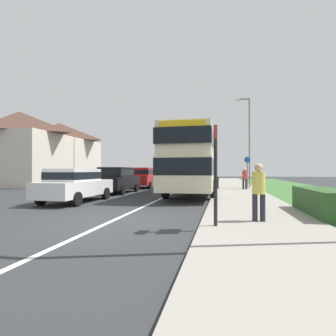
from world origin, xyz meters
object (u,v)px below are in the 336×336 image
object	(u,v)px
bus_stop_sign	(216,168)
pedestrian_walking_away	(245,177)
parked_car_black	(117,179)
cycle_route_sign	(247,171)
double_decker_bus	(195,160)
parked_car_red	(143,177)
street_lamp_mid	(248,137)
parked_car_white	(76,184)
pedestrian_at_stop	(259,189)

from	to	relation	value
bus_stop_sign	pedestrian_walking_away	bearing A→B (deg)	82.53
parked_car_black	cycle_route_sign	xyz separation A→B (m)	(8.64, 4.63, 0.50)
pedestrian_walking_away	cycle_route_sign	distance (m)	1.15
double_decker_bus	parked_car_red	distance (m)	6.91
parked_car_black	pedestrian_walking_away	xyz separation A→B (m)	(8.37, 3.60, 0.05)
parked_car_black	pedestrian_walking_away	world-z (taller)	parked_car_black
double_decker_bus	street_lamp_mid	xyz separation A→B (m)	(3.70, 5.18, 2.05)
cycle_route_sign	street_lamp_mid	bearing A→B (deg)	81.51
parked_car_white	cycle_route_sign	xyz separation A→B (m)	(8.57, 9.70, 0.56)
street_lamp_mid	double_decker_bus	bearing A→B (deg)	-125.59
double_decker_bus	bus_stop_sign	size ratio (longest dim) A/B	4.39
bus_stop_sign	parked_car_red	bearing A→B (deg)	113.45
parked_car_black	pedestrian_at_stop	xyz separation A→B (m)	(7.76, -8.81, 0.05)
double_decker_bus	parked_car_red	size ratio (longest dim) A/B	2.83
double_decker_bus	pedestrian_walking_away	size ratio (longest dim) A/B	6.83
double_decker_bus	cycle_route_sign	size ratio (longest dim) A/B	4.53
pedestrian_walking_away	bus_stop_sign	world-z (taller)	bus_stop_sign
parked_car_white	pedestrian_walking_away	distance (m)	12.01
parked_car_black	pedestrian_walking_away	distance (m)	9.12
cycle_route_sign	parked_car_red	bearing A→B (deg)	175.86
bus_stop_sign	double_decker_bus	bearing A→B (deg)	98.57
street_lamp_mid	parked_car_white	bearing A→B (deg)	-128.96
parked_car_white	cycle_route_sign	size ratio (longest dim) A/B	1.76
parked_car_white	parked_car_red	xyz separation A→B (m)	(0.11, 10.32, 0.07)
double_decker_bus	parked_car_white	distance (m)	7.65
double_decker_bus	parked_car_black	world-z (taller)	double_decker_bus
parked_car_black	street_lamp_mid	distance (m)	11.00
pedestrian_at_stop	cycle_route_sign	distance (m)	13.47
parked_car_black	double_decker_bus	bearing A→B (deg)	6.07
street_lamp_mid	parked_car_red	bearing A→B (deg)	-176.81
parked_car_white	pedestrian_at_stop	world-z (taller)	pedestrian_at_stop
pedestrian_at_stop	pedestrian_walking_away	bearing A→B (deg)	87.16
double_decker_bus	parked_car_white	xyz separation A→B (m)	(-5.03, -5.62, -1.28)
cycle_route_sign	street_lamp_mid	world-z (taller)	street_lamp_mid
double_decker_bus	pedestrian_walking_away	distance (m)	4.63
bus_stop_sign	cycle_route_sign	xyz separation A→B (m)	(2.01, 14.27, -0.11)
pedestrian_walking_away	street_lamp_mid	world-z (taller)	street_lamp_mid
pedestrian_at_stop	bus_stop_sign	xyz separation A→B (m)	(-1.12, -0.84, 0.56)
parked_car_black	street_lamp_mid	xyz separation A→B (m)	(8.81, 5.72, 3.27)
parked_car_white	pedestrian_walking_away	xyz separation A→B (m)	(8.30, 8.68, 0.11)
double_decker_bus	cycle_route_sign	world-z (taller)	double_decker_bus
parked_car_black	parked_car_red	size ratio (longest dim) A/B	1.05
parked_car_red	pedestrian_at_stop	size ratio (longest dim) A/B	2.41
cycle_route_sign	bus_stop_sign	bearing A→B (deg)	-98.00
pedestrian_walking_away	street_lamp_mid	size ratio (longest dim) A/B	0.23
parked_car_black	pedestrian_at_stop	bearing A→B (deg)	-48.63
pedestrian_at_stop	pedestrian_walking_away	xyz separation A→B (m)	(0.62, 12.41, 0.00)
bus_stop_sign	cycle_route_sign	size ratio (longest dim) A/B	1.03
parked_car_black	bus_stop_sign	world-z (taller)	bus_stop_sign
parked_car_red	pedestrian_at_stop	distance (m)	15.96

